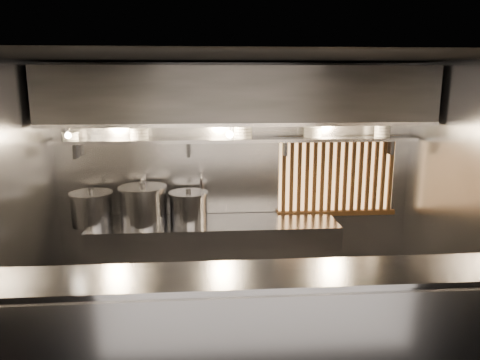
{
  "coord_description": "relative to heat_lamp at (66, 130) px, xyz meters",
  "views": [
    {
      "loc": [
        -0.41,
        -4.33,
        2.62
      ],
      "look_at": [
        -0.03,
        0.55,
        1.55
      ],
      "focal_mm": 35.0,
      "sensor_mm": 36.0,
      "label": 1
    }
  ],
  "objects": [
    {
      "name": "pendant_bulb",
      "position": [
        1.8,
        0.35,
        -0.11
      ],
      "size": [
        0.09,
        0.09,
        0.19
      ],
      "color": "#2D2D30",
      "rests_on": "exhaust_hood"
    },
    {
      "name": "wood_screen",
      "position": [
        3.2,
        0.6,
        -0.69
      ],
      "size": [
        1.56,
        0.09,
        1.04
      ],
      "color": "#EAAF69",
      "rests_on": "wall_back"
    },
    {
      "name": "bowl_stack_0",
      "position": [
        -0.09,
        0.47,
        -0.12
      ],
      "size": [
        0.2,
        0.2,
        0.09
      ],
      "color": "white",
      "rests_on": "bowl_shelf"
    },
    {
      "name": "bowl_stack_2",
      "position": [
        1.97,
        0.47,
        -0.08
      ],
      "size": [
        0.24,
        0.24,
        0.17
      ],
      "color": "white",
      "rests_on": "bowl_shelf"
    },
    {
      "name": "faucet_right",
      "position": [
        1.45,
        0.52,
        -0.76
      ],
      "size": [
        0.04,
        0.3,
        0.5
      ],
      "color": "silver",
      "rests_on": "wall_back"
    },
    {
      "name": "wall_back",
      "position": [
        1.9,
        0.65,
        -0.67
      ],
      "size": [
        4.5,
        0.0,
        4.5
      ],
      "primitive_type": "plane",
      "rotation": [
        1.57,
        0.0,
        0.0
      ],
      "color": "gray",
      "rests_on": "floor"
    },
    {
      "name": "bowl_stack_1",
      "position": [
        0.72,
        0.47,
        -0.1
      ],
      "size": [
        0.23,
        0.23,
        0.13
      ],
      "color": "white",
      "rests_on": "bowl_shelf"
    },
    {
      "name": "serving_counter",
      "position": [
        1.9,
        -1.81,
        -1.5
      ],
      "size": [
        4.5,
        0.56,
        1.13
      ],
      "color": "#9A9A9F",
      "rests_on": "floor"
    },
    {
      "name": "wall_left",
      "position": [
        -0.35,
        -0.85,
        -0.67
      ],
      "size": [
        0.0,
        3.0,
        3.0
      ],
      "primitive_type": "plane",
      "rotation": [
        1.57,
        0.0,
        1.57
      ],
      "color": "gray",
      "rests_on": "floor"
    },
    {
      "name": "stock_pot_right",
      "position": [
        1.29,
        0.33,
        -0.98
      ],
      "size": [
        0.61,
        0.61,
        0.41
      ],
      "rotation": [
        0.0,
        0.0,
        0.32
      ],
      "color": "#9A9A9F",
      "rests_on": "cooking_bench"
    },
    {
      "name": "bowl_stack_3",
      "position": [
        2.83,
        0.47,
        -0.1
      ],
      "size": [
        0.23,
        0.23,
        0.13
      ],
      "color": "white",
      "rests_on": "bowl_shelf"
    },
    {
      "name": "heat_lamp",
      "position": [
        0.0,
        0.0,
        0.0
      ],
      "size": [
        0.25,
        0.35,
        0.2
      ],
      "color": "#9A9A9F",
      "rests_on": "exhaust_hood"
    },
    {
      "name": "faucet_left",
      "position": [
        0.75,
        0.52,
        -0.76
      ],
      "size": [
        0.04,
        0.3,
        0.5
      ],
      "color": "silver",
      "rests_on": "wall_back"
    },
    {
      "name": "bowl_stack_4",
      "position": [
        3.7,
        0.47,
        -0.08
      ],
      "size": [
        0.21,
        0.21,
        0.17
      ],
      "color": "white",
      "rests_on": "bowl_shelf"
    },
    {
      "name": "ceiling",
      "position": [
        1.9,
        -0.85,
        0.73
      ],
      "size": [
        4.5,
        4.5,
        0.0
      ],
      "primitive_type": "plane",
      "rotation": [
        3.14,
        0.0,
        0.0
      ],
      "color": "black",
      "rests_on": "wall_back"
    },
    {
      "name": "bowl_shelf",
      "position": [
        1.9,
        0.47,
        -0.19
      ],
      "size": [
        4.4,
        0.34,
        0.04
      ],
      "primitive_type": "cube",
      "color": "#9A9A9F",
      "rests_on": "wall_back"
    },
    {
      "name": "floor",
      "position": [
        1.9,
        -0.85,
        -2.07
      ],
      "size": [
        4.5,
        4.5,
        0.0
      ],
      "primitive_type": "plane",
      "color": "black",
      "rests_on": "ground"
    },
    {
      "name": "wall_right",
      "position": [
        4.15,
        -0.85,
        -0.67
      ],
      "size": [
        0.0,
        3.0,
        3.0
      ],
      "primitive_type": "plane",
      "rotation": [
        1.57,
        0.0,
        -1.57
      ],
      "color": "gray",
      "rests_on": "floor"
    },
    {
      "name": "stock_pot_mid",
      "position": [
        0.76,
        0.28,
        -0.94
      ],
      "size": [
        0.63,
        0.63,
        0.5
      ],
      "rotation": [
        0.0,
        0.0,
        0.1
      ],
      "color": "#9A9A9F",
      "rests_on": "cooking_bench"
    },
    {
      "name": "exhaust_hood",
      "position": [
        1.9,
        0.25,
        0.36
      ],
      "size": [
        4.4,
        0.81,
        0.65
      ],
      "color": "#2D2D30",
      "rests_on": "ceiling"
    },
    {
      "name": "stock_pot_left",
      "position": [
        0.15,
        0.3,
        -0.97
      ],
      "size": [
        0.61,
        0.61,
        0.44
      ],
      "rotation": [
        0.0,
        0.0,
        0.21
      ],
      "color": "#9A9A9F",
      "rests_on": "cooking_bench"
    },
    {
      "name": "cooking_bench",
      "position": [
        1.6,
        0.28,
        -1.62
      ],
      "size": [
        3.0,
        0.7,
        0.9
      ],
      "primitive_type": "cube",
      "color": "#9A9A9F",
      "rests_on": "floor"
    }
  ]
}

